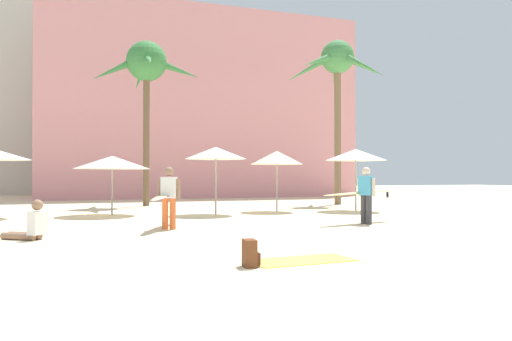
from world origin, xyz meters
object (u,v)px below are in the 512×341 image
object	(u,v)px
beach_towel	(302,260)
person_far_left	(364,193)
cafe_umbrella_2	(216,153)
person_near_right	(31,226)
backpack	(250,254)
cafe_umbrella_5	(277,158)
palm_tree_center	(337,68)
palm_tree_far_left	(146,68)
cafe_umbrella_3	(356,155)
cafe_umbrella_1	(112,162)
person_far_right	(168,195)

from	to	relation	value
beach_towel	person_far_left	bearing A→B (deg)	49.72
cafe_umbrella_2	person_near_right	distance (m)	8.07
backpack	cafe_umbrella_5	bearing A→B (deg)	71.21
backpack	person_far_left	distance (m)	7.56
palm_tree_center	beach_towel	distance (m)	17.87
palm_tree_far_left	person_near_right	size ratio (longest dim) A/B	8.00
cafe_umbrella_3	palm_tree_center	bearing A→B (deg)	70.06
palm_tree_center	cafe_umbrella_3	distance (m)	6.48
backpack	beach_towel	bearing A→B (deg)	18.43
cafe_umbrella_1	cafe_umbrella_5	distance (m)	6.24
person_far_right	person_far_left	distance (m)	5.64
cafe_umbrella_3	backpack	bearing A→B (deg)	-128.03
cafe_umbrella_3	cafe_umbrella_5	bearing A→B (deg)	167.16
backpack	person_far_right	world-z (taller)	person_far_right
person_far_left	cafe_umbrella_1	bearing A→B (deg)	-61.34
cafe_umbrella_1	backpack	bearing A→B (deg)	-82.31
cafe_umbrella_2	person_far_left	world-z (taller)	cafe_umbrella_2
palm_tree_center	backpack	bearing A→B (deg)	-123.26
cafe_umbrella_3	beach_towel	distance (m)	12.24
cafe_umbrella_1	person_far_left	world-z (taller)	cafe_umbrella_1
palm_tree_center	person_far_right	world-z (taller)	palm_tree_center
cafe_umbrella_1	cafe_umbrella_3	bearing A→B (deg)	-5.55
cafe_umbrella_5	beach_towel	distance (m)	11.42
person_far_left	backpack	bearing A→B (deg)	23.62
backpack	cafe_umbrella_3	bearing A→B (deg)	56.95
cafe_umbrella_1	beach_towel	size ratio (longest dim) A/B	1.57
cafe_umbrella_3	backpack	size ratio (longest dim) A/B	5.93
cafe_umbrella_1	person_near_right	bearing A→B (deg)	-107.49
cafe_umbrella_1	person_far_left	xyz separation A→B (m)	(6.79, -5.65, -0.98)
cafe_umbrella_3	person_near_right	world-z (taller)	cafe_umbrella_3
palm_tree_center	backpack	xyz separation A→B (m)	(-9.46, -14.42, -6.61)
cafe_umbrella_2	cafe_umbrella_3	size ratio (longest dim) A/B	0.99
beach_towel	person_far_right	bearing A→B (deg)	102.98
cafe_umbrella_5	person_far_left	world-z (taller)	cafe_umbrella_5
cafe_umbrella_1	person_far_left	distance (m)	8.88
cafe_umbrella_1	person_near_right	world-z (taller)	cafe_umbrella_1
person_far_right	backpack	bearing A→B (deg)	24.17
beach_towel	backpack	xyz separation A→B (m)	(-0.97, -0.23, 0.19)
palm_tree_far_left	cafe_umbrella_5	size ratio (longest dim) A/B	3.24
cafe_umbrella_3	beach_towel	size ratio (longest dim) A/B	1.46
backpack	person_near_right	world-z (taller)	person_near_right
cafe_umbrella_5	person_near_right	distance (m)	10.48
cafe_umbrella_1	cafe_umbrella_2	world-z (taller)	cafe_umbrella_2
palm_tree_far_left	beach_towel	distance (m)	17.28
cafe_umbrella_1	cafe_umbrella_2	size ratio (longest dim) A/B	1.09
beach_towel	person_near_right	world-z (taller)	person_near_right
cafe_umbrella_5	backpack	xyz separation A→B (m)	(-4.75, -10.79, -1.93)
palm_tree_center	cafe_umbrella_5	distance (m)	7.56
cafe_umbrella_2	backpack	xyz separation A→B (m)	(-2.09, -10.09, -2.03)
backpack	person_far_right	distance (m)	5.88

